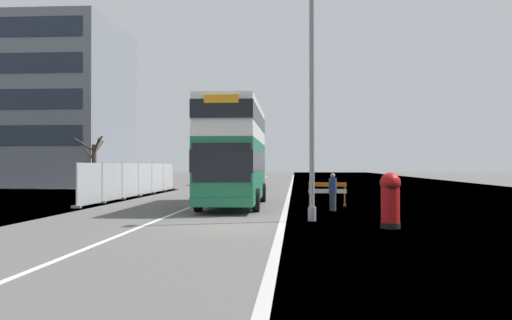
% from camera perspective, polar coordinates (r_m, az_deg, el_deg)
% --- Properties ---
extents(ground, '(140.00, 280.00, 0.10)m').
position_cam_1_polar(ground, '(18.60, -0.69, -6.78)').
color(ground, '#565451').
extents(double_decker_bus, '(2.87, 11.26, 4.86)m').
position_cam_1_polar(double_decker_bus, '(27.48, -2.16, 0.74)').
color(double_decker_bus, '#1E6B47').
rests_on(double_decker_bus, ground).
extents(lamppost_foreground, '(0.29, 0.70, 8.26)m').
position_cam_1_polar(lamppost_foreground, '(20.24, 5.64, 4.92)').
color(lamppost_foreground, gray).
rests_on(lamppost_foreground, ground).
extents(red_pillar_postbox, '(0.65, 0.65, 1.75)m').
position_cam_1_polar(red_pillar_postbox, '(18.25, 13.36, -3.71)').
color(red_pillar_postbox, black).
rests_on(red_pillar_postbox, ground).
extents(roadworks_barrier, '(1.82, 0.58, 1.15)m').
position_cam_1_polar(roadworks_barrier, '(27.40, 7.20, -3.12)').
color(roadworks_barrier, orange).
rests_on(roadworks_barrier, ground).
extents(construction_site_fence, '(0.44, 20.60, 2.14)m').
position_cam_1_polar(construction_site_fence, '(36.99, -11.78, -1.98)').
color(construction_site_fence, '#A8AAAD').
rests_on(construction_site_fence, ground).
extents(car_oncoming_near, '(1.91, 4.20, 2.11)m').
position_cam_1_polar(car_oncoming_near, '(46.58, -0.39, -1.73)').
color(car_oncoming_near, maroon).
rests_on(car_oncoming_near, ground).
extents(car_receding_mid, '(2.00, 4.58, 2.34)m').
position_cam_1_polar(car_receding_mid, '(56.24, -4.35, -1.43)').
color(car_receding_mid, maroon).
rests_on(car_receding_mid, ground).
extents(car_receding_far, '(1.94, 3.92, 2.12)m').
position_cam_1_polar(car_receding_far, '(64.45, -2.98, -1.41)').
color(car_receding_far, slate).
rests_on(car_receding_far, ground).
extents(bare_tree_far_verge_near, '(2.59, 2.99, 4.48)m').
position_cam_1_polar(bare_tree_far_verge_near, '(49.83, -15.96, -0.11)').
color(bare_tree_far_verge_near, '#4C3D2D').
rests_on(bare_tree_far_verge_near, ground).
extents(pedestrian_at_kerb, '(0.34, 0.34, 1.63)m').
position_cam_1_polar(pedestrian_at_kerb, '(24.75, 7.72, -3.21)').
color(pedestrian_at_kerb, '#2D3342').
rests_on(pedestrian_at_kerb, ground).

